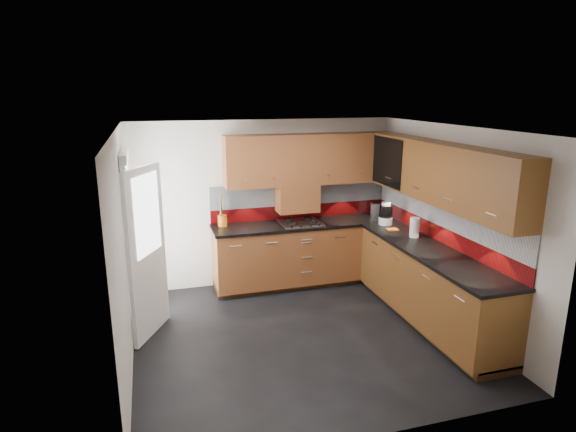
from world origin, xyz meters
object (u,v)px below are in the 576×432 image
object	(u,v)px
utensil_pot	(222,219)
toaster	(379,209)
gas_hob	(301,222)
food_processor	(386,214)

from	to	relation	value
utensil_pot	toaster	distance (m)	2.40
gas_hob	food_processor	bearing A→B (deg)	-18.79
utensil_pot	food_processor	size ratio (longest dim) A/B	1.40
gas_hob	utensil_pot	size ratio (longest dim) A/B	1.28
toaster	utensil_pot	bearing A→B (deg)	178.78
gas_hob	utensil_pot	distance (m)	1.12
gas_hob	utensil_pot	bearing A→B (deg)	171.05
utensil_pot	gas_hob	bearing A→B (deg)	-8.95
utensil_pot	toaster	world-z (taller)	utensil_pot
gas_hob	food_processor	distance (m)	1.21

